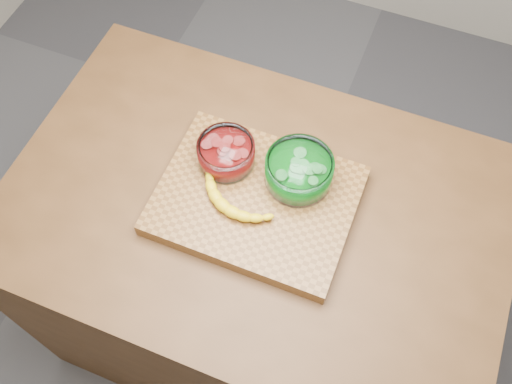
% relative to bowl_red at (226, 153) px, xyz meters
% --- Properties ---
extents(ground, '(3.50, 3.50, 0.00)m').
position_rel_bowl_red_xyz_m(ground, '(0.10, -0.07, -0.97)').
color(ground, '#504F54').
rests_on(ground, ground).
extents(counter, '(1.20, 0.80, 0.90)m').
position_rel_bowl_red_xyz_m(counter, '(0.10, -0.07, -0.52)').
color(counter, '#503118').
rests_on(counter, ground).
extents(cutting_board, '(0.45, 0.35, 0.04)m').
position_rel_bowl_red_xyz_m(cutting_board, '(0.10, -0.07, -0.05)').
color(cutting_board, brown).
rests_on(cutting_board, counter).
extents(bowl_red, '(0.14, 0.14, 0.06)m').
position_rel_bowl_red_xyz_m(bowl_red, '(0.00, 0.00, 0.00)').
color(bowl_red, white).
rests_on(bowl_red, cutting_board).
extents(bowl_green, '(0.16, 0.16, 0.07)m').
position_rel_bowl_red_xyz_m(bowl_green, '(0.18, 0.01, 0.00)').
color(bowl_green, white).
rests_on(bowl_green, cutting_board).
extents(banana, '(0.22, 0.15, 0.03)m').
position_rel_bowl_red_xyz_m(banana, '(0.06, -0.08, -0.02)').
color(banana, yellow).
rests_on(banana, cutting_board).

